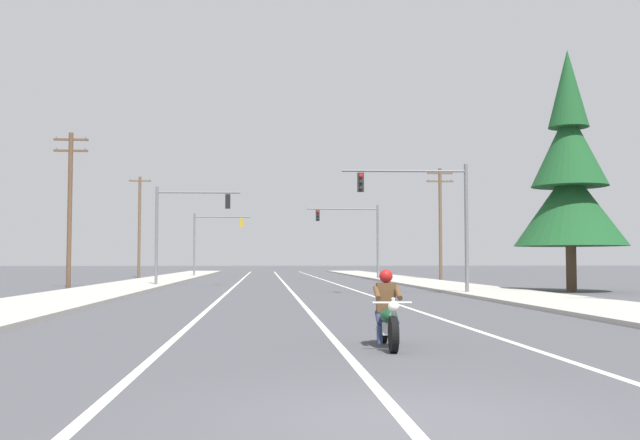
{
  "coord_description": "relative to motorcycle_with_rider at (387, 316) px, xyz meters",
  "views": [
    {
      "loc": [
        -1.49,
        -7.52,
        1.64
      ],
      "look_at": [
        0.33,
        16.17,
        2.94
      ],
      "focal_mm": 40.95,
      "sensor_mm": 36.0,
      "label": 1
    }
  ],
  "objects": [
    {
      "name": "utility_pole_left_far",
      "position": [
        -13.91,
        55.2,
        4.32
      ],
      "size": [
        2.05,
        0.26,
        9.42
      ],
      "color": "brown",
      "rests_on": "ground"
    },
    {
      "name": "lane_stripe_right",
      "position": [
        2.6,
        38.88,
        -0.58
      ],
      "size": [
        0.16,
        100.0,
        0.01
      ],
      "primitive_type": "cube",
      "color": "beige",
      "rests_on": "ground"
    },
    {
      "name": "conifer_tree_right_verge_near",
      "position": [
        13.57,
        23.08,
        5.24
      ],
      "size": [
        5.77,
        5.77,
        12.71
      ],
      "color": "#4C3828",
      "rests_on": "ground"
    },
    {
      "name": "lane_stripe_left",
      "position": [
        -4.16,
        38.88,
        -0.58
      ],
      "size": [
        0.16,
        100.0,
        0.01
      ],
      "primitive_type": "cube",
      "color": "beige",
      "rests_on": "ground"
    },
    {
      "name": "sidewalk_kerb_left",
      "position": [
        -10.43,
        33.88,
        -0.52
      ],
      "size": [
        4.4,
        110.0,
        0.14
      ],
      "primitive_type": "cube",
      "color": "#ADA89E",
      "rests_on": "ground"
    },
    {
      "name": "lane_stripe_center",
      "position": [
        -0.88,
        38.88,
        -0.58
      ],
      "size": [
        0.16,
        100.0,
        0.01
      ],
      "primitive_type": "cube",
      "color": "beige",
      "rests_on": "ground"
    },
    {
      "name": "traffic_signal_mid_left",
      "position": [
        -7.54,
        58.35,
        3.55
      ],
      "size": [
        5.51,
        0.37,
        6.2
      ],
      "color": "slate",
      "rests_on": "ground"
    },
    {
      "name": "motorcycle_with_rider",
      "position": [
        0.0,
        0.0,
        0.0
      ],
      "size": [
        0.7,
        2.19,
        1.46
      ],
      "color": "black",
      "rests_on": "ground"
    },
    {
      "name": "utility_pole_left_near",
      "position": [
        -13.54,
        29.35,
        4.26
      ],
      "size": [
        1.98,
        0.26,
        9.03
      ],
      "color": "brown",
      "rests_on": "ground"
    },
    {
      "name": "traffic_signal_near_right",
      "position": [
        5.48,
        20.25,
        3.58
      ],
      "size": [
        6.0,
        0.41,
        6.2
      ],
      "color": "slate",
      "rests_on": "ground"
    },
    {
      "name": "utility_pole_right_far",
      "position": [
        11.83,
        44.02,
        4.3
      ],
      "size": [
        2.21,
        0.26,
        9.03
      ],
      "color": "brown",
      "rests_on": "ground"
    },
    {
      "name": "traffic_signal_mid_right",
      "position": [
        5.33,
        46.17,
        3.58
      ],
      "size": [
        5.99,
        0.52,
        6.2
      ],
      "color": "slate",
      "rests_on": "ground"
    },
    {
      "name": "ground_plane",
      "position": [
        -0.83,
        -6.12,
        -0.59
      ],
      "size": [
        400.0,
        400.0,
        0.0
      ],
      "primitive_type": "plane",
      "color": "#47474C"
    },
    {
      "name": "traffic_signal_near_left",
      "position": [
        -7.48,
        32.21,
        3.54
      ],
      "size": [
        5.26,
        0.37,
        6.2
      ],
      "color": "slate",
      "rests_on": "ground"
    },
    {
      "name": "sidewalk_kerb_right",
      "position": [
        8.77,
        33.88,
        -0.52
      ],
      "size": [
        4.4,
        110.0,
        0.14
      ],
      "primitive_type": "cube",
      "color": "#ADA89E",
      "rests_on": "ground"
    }
  ]
}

